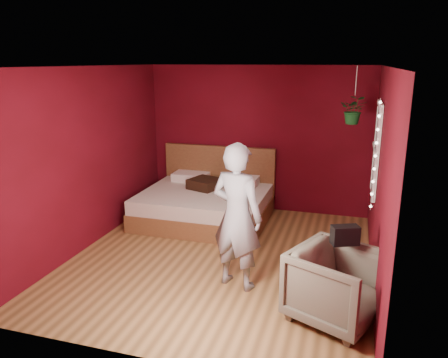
% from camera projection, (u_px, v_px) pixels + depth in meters
% --- Properties ---
extents(floor, '(4.50, 4.50, 0.00)m').
position_uv_depth(floor, '(221.00, 258.00, 6.12)').
color(floor, olive).
rests_on(floor, ground).
extents(room_walls, '(4.04, 4.54, 2.62)m').
position_uv_depth(room_walls, '(221.00, 139.00, 5.68)').
color(room_walls, '#5B0916').
rests_on(room_walls, ground).
extents(window, '(0.05, 0.97, 1.27)m').
position_uv_depth(window, '(376.00, 148.00, 6.01)').
color(window, white).
rests_on(window, room_walls).
extents(fairy_lights, '(0.04, 0.04, 1.45)m').
position_uv_depth(fairy_lights, '(375.00, 156.00, 5.54)').
color(fairy_lights, silver).
rests_on(fairy_lights, room_walls).
extents(bed, '(2.10, 1.78, 1.15)m').
position_uv_depth(bed, '(206.00, 203.00, 7.53)').
color(bed, brown).
rests_on(bed, ground).
extents(person, '(0.74, 0.59, 1.78)m').
position_uv_depth(person, '(237.00, 217.00, 5.15)').
color(person, gray).
rests_on(person, ground).
extents(armchair, '(1.14, 1.13, 0.79)m').
position_uv_depth(armchair, '(336.00, 285.00, 4.56)').
color(armchair, '#686652').
rests_on(armchair, ground).
extents(handbag, '(0.32, 0.24, 0.20)m').
position_uv_depth(handbag, '(345.00, 235.00, 4.59)').
color(handbag, black).
rests_on(handbag, armchair).
extents(throw_pillow, '(0.60, 0.60, 0.17)m').
position_uv_depth(throw_pillow, '(205.00, 184.00, 7.56)').
color(throw_pillow, black).
rests_on(throw_pillow, bed).
extents(hanging_plant, '(0.43, 0.38, 0.85)m').
position_uv_depth(hanging_plant, '(354.00, 110.00, 6.45)').
color(hanging_plant, silver).
rests_on(hanging_plant, room_walls).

